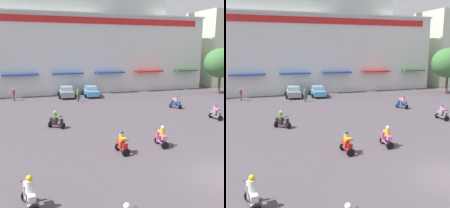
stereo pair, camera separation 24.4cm
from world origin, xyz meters
TOP-DOWN VIEW (x-y plane):
  - ground_plane at (0.00, 13.00)m, footprint 128.00×128.00m
  - colonial_building at (-0.00, 36.62)m, footprint 39.41×18.13m
  - flank_building_right at (27.58, 34.30)m, footprint 10.93×9.03m
  - plaza_tree_1 at (18.70, 23.74)m, footprint 5.13×4.41m
  - parked_car_0 at (-3.88, 27.73)m, footprint 2.65×4.58m
  - parked_car_1 at (-0.44, 27.44)m, footprint 2.51×4.56m
  - scooter_rider_0 at (-4.09, 5.12)m, footprint 0.61×1.34m
  - scooter_rider_2 at (-1.03, 5.48)m, footprint 0.62×1.36m
  - scooter_rider_3 at (-7.34, 12.47)m, footprint 1.42×1.31m
  - scooter_rider_4 at (6.69, 16.34)m, footprint 1.06×1.45m
  - scooter_rider_7 at (-10.03, 0.32)m, footprint 0.73×1.54m
  - scooter_rider_8 at (7.58, 10.61)m, footprint 0.54×1.43m
  - pedestrian_0 at (-3.04, 24.05)m, footprint 0.43×0.43m
  - pedestrian_1 at (-10.88, 27.15)m, footprint 0.52×0.52m

SIDE VIEW (x-z plane):
  - ground_plane at x=0.00m, z-range 0.00..0.00m
  - scooter_rider_8 at x=7.58m, z-range -0.14..1.37m
  - scooter_rider_0 at x=-4.09m, z-range -0.14..1.39m
  - scooter_rider_3 at x=-7.34m, z-range -0.12..1.38m
  - scooter_rider_4 at x=6.69m, z-range -0.13..1.41m
  - scooter_rider_2 at x=-1.03m, z-range -0.12..1.40m
  - scooter_rider_7 at x=-10.03m, z-range -0.14..1.44m
  - parked_car_1 at x=-0.44m, z-range 0.00..1.49m
  - parked_car_0 at x=-3.88m, z-range 0.00..1.55m
  - pedestrian_0 at x=-3.04m, z-range 0.12..1.71m
  - pedestrian_1 at x=-10.88m, z-range 0.11..1.74m
  - plaza_tree_1 at x=18.70m, z-range 1.21..8.06m
  - flank_building_right at x=27.58m, z-range 0.00..13.52m
  - colonial_building at x=0.00m, z-range -1.35..21.62m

